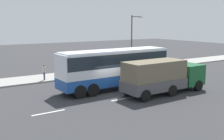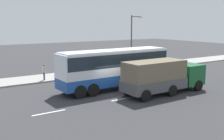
{
  "view_description": "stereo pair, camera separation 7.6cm",
  "coord_description": "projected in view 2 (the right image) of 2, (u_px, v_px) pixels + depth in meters",
  "views": [
    {
      "loc": [
        -12.5,
        -19.54,
        6.13
      ],
      "look_at": [
        1.48,
        1.7,
        1.71
      ],
      "focal_mm": 44.03,
      "sensor_mm": 36.0,
      "label": 1
    },
    {
      "loc": [
        -12.56,
        -19.5,
        6.13
      ],
      "look_at": [
        1.48,
        1.7,
        1.71
      ],
      "focal_mm": 44.03,
      "sensor_mm": 36.0,
      "label": 2
    }
  ],
  "objects": [
    {
      "name": "lane_centreline",
      "position": [
        88.0,
        105.0,
        20.53
      ],
      "size": [
        28.54,
        0.16,
        0.01
      ],
      "color": "white",
      "rests_on": "ground_plane"
    },
    {
      "name": "coach_bus",
      "position": [
        115.0,
        65.0,
        25.35
      ],
      "size": [
        10.99,
        2.77,
        3.66
      ],
      "rotation": [
        0.0,
        0.0,
        0.01
      ],
      "color": "#1E4C9E",
      "rests_on": "ground_plane"
    },
    {
      "name": "sidewalk_curb",
      "position": [
        65.0,
        76.0,
        31.56
      ],
      "size": [
        80.0,
        4.0,
        0.15
      ],
      "primitive_type": "cube",
      "color": "gray",
      "rests_on": "ground_plane"
    },
    {
      "name": "cargo_truck",
      "position": [
        163.0,
        76.0,
        23.76
      ],
      "size": [
        8.09,
        2.62,
        2.95
      ],
      "rotation": [
        0.0,
        0.0,
        0.01
      ],
      "color": "#19592D",
      "rests_on": "ground_plane"
    },
    {
      "name": "pedestrian_near_curb",
      "position": [
        70.0,
        69.0,
        30.42
      ],
      "size": [
        0.32,
        0.32,
        1.55
      ],
      "rotation": [
        0.0,
        0.0,
        5.67
      ],
      "color": "black",
      "rests_on": "sidewalk_curb"
    },
    {
      "name": "pedestrian_at_crossing",
      "position": [
        44.0,
        71.0,
        28.74
      ],
      "size": [
        0.32,
        0.32,
        1.66
      ],
      "rotation": [
        0.0,
        0.0,
        5.75
      ],
      "color": "#38334C",
      "rests_on": "sidewalk_curb"
    },
    {
      "name": "ground_plane",
      "position": [
        109.0,
        94.0,
        23.9
      ],
      "size": [
        120.0,
        120.0,
        0.0
      ],
      "primitive_type": "plane",
      "color": "#333335"
    },
    {
      "name": "street_lamp",
      "position": [
        133.0,
        39.0,
        34.44
      ],
      "size": [
        1.75,
        0.24,
        6.85
      ],
      "color": "#47474C",
      "rests_on": "sidewalk_curb"
    }
  ]
}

